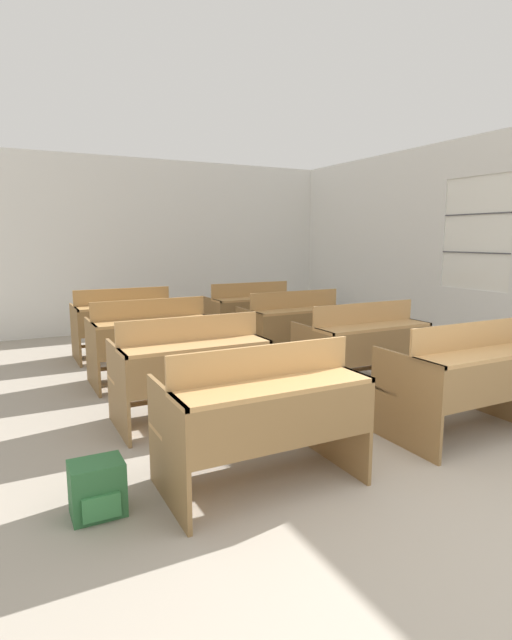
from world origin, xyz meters
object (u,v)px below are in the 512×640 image
(bench_third_left, at_px, (150,340))
(wastepaper_bin, at_px, (330,315))
(bench_back_left, at_px, (124,322))
(schoolbag, at_px, (97,489))
(bench_front_left, at_px, (263,414))
(bench_third_right, at_px, (294,326))
(bench_front_right, at_px, (467,377))
(bench_back_right, at_px, (250,312))
(bench_second_left, at_px, (190,368))
(bench_second_right, at_px, (363,346))

(bench_third_left, distance_m, wastepaper_bin, 4.44)
(bench_back_left, xyz_separation_m, schoolbag, (-1.02, -3.84, -0.32))
(bench_front_left, relative_size, bench_third_left, 1.00)
(bench_back_left, bearing_deg, bench_front_left, -90.12)
(bench_back_left, relative_size, wastepaper_bin, 3.36)
(bench_third_left, height_order, bench_back_left, same)
(bench_third_left, relative_size, bench_third_right, 1.00)
(bench_third_right, relative_size, bench_back_left, 1.00)
(bench_front_right, relative_size, bench_third_right, 1.00)
(bench_front_right, bearing_deg, bench_back_right, 89.51)
(bench_third_left, distance_m, bench_back_right, 2.30)
(bench_front_right, bearing_deg, schoolbag, 177.32)
(bench_third_left, bearing_deg, bench_back_right, 34.82)
(bench_front_left, xyz_separation_m, bench_back_left, (0.01, 3.97, 0.00))
(bench_third_right, bearing_deg, bench_front_left, -125.15)
(bench_third_left, bearing_deg, bench_third_right, -0.30)
(wastepaper_bin, xyz_separation_m, schoolbag, (-4.93, -4.59, -0.03))
(bench_front_right, bearing_deg, bench_second_left, 145.24)
(bench_back_right, bearing_deg, bench_second_left, -125.62)
(wastepaper_bin, bearing_deg, bench_second_right, -120.86)
(bench_back_left, distance_m, wastepaper_bin, 3.99)
(bench_third_left, bearing_deg, bench_second_left, -90.80)
(bench_third_right, bearing_deg, schoolbag, -138.86)
(bench_second_right, relative_size, bench_back_left, 1.00)
(bench_second_right, bearing_deg, bench_front_left, -144.86)
(bench_back_right, bearing_deg, bench_second_right, -90.08)
(bench_front_left, height_order, schoolbag, bench_front_left)
(bench_front_right, height_order, bench_back_right, same)
(bench_third_right, bearing_deg, bench_third_left, 179.70)
(bench_front_right, bearing_deg, bench_front_left, 179.90)
(bench_front_right, xyz_separation_m, wastepaper_bin, (2.06, 4.73, -0.30))
(bench_second_left, height_order, bench_back_right, same)
(bench_front_right, distance_m, bench_second_left, 2.28)
(bench_second_right, height_order, bench_back_right, same)
(bench_third_left, xyz_separation_m, bench_back_right, (1.89, 1.31, 0.00))
(wastepaper_bin, bearing_deg, schoolbag, -137.01)
(bench_third_left, xyz_separation_m, wastepaper_bin, (3.91, 2.08, -0.30))
(bench_front_left, bearing_deg, bench_back_left, 89.88)
(bench_front_left, distance_m, schoolbag, 1.07)
(bench_back_left, xyz_separation_m, wastepaper_bin, (3.91, 0.75, -0.30))
(bench_back_right, bearing_deg, bench_front_left, -115.52)
(bench_front_right, distance_m, schoolbag, 2.89)
(wastepaper_bin, bearing_deg, bench_back_right, -159.28)
(bench_front_right, relative_size, bench_back_left, 1.00)
(bench_front_left, xyz_separation_m, wastepaper_bin, (3.92, 4.72, -0.30))
(bench_third_right, height_order, wastepaper_bin, bench_third_right)
(bench_second_left, height_order, bench_third_left, same)
(bench_back_right, xyz_separation_m, schoolbag, (-2.90, -3.83, -0.32))
(bench_third_right, bearing_deg, bench_back_left, 144.08)
(bench_front_left, xyz_separation_m, bench_front_right, (1.86, -0.00, 0.00))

